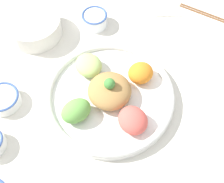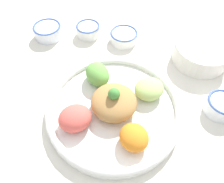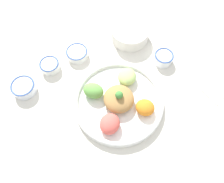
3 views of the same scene
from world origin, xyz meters
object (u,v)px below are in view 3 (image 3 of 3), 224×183
(salad_platter, at_px, (118,101))
(side_serving_bowl, at_px, (130,33))
(sauce_bowl_dark, at_px, (24,87))
(rice_bowl_blue, at_px, (50,65))
(sauce_bowl_red, at_px, (77,53))
(rice_bowl_plain, at_px, (163,58))
(serving_spoon_main, at_px, (203,90))

(salad_platter, bearing_deg, side_serving_bowl, 159.90)
(sauce_bowl_dark, relative_size, side_serving_bowl, 0.56)
(side_serving_bowl, bearing_deg, sauce_bowl_dark, -68.73)
(salad_platter, bearing_deg, rice_bowl_blue, -130.27)
(sauce_bowl_red, relative_size, rice_bowl_blue, 1.13)
(side_serving_bowl, bearing_deg, rice_bowl_blue, -74.85)
(sauce_bowl_dark, distance_m, side_serving_bowl, 0.54)
(rice_bowl_plain, bearing_deg, rice_bowl_blue, -96.08)
(rice_bowl_blue, distance_m, sauce_bowl_dark, 0.15)
(sauce_bowl_dark, relative_size, rice_bowl_plain, 1.17)
(sauce_bowl_dark, bearing_deg, sauce_bowl_red, 119.26)
(sauce_bowl_red, xyz_separation_m, rice_bowl_plain, (0.10, 0.38, 0.00))
(rice_bowl_plain, bearing_deg, salad_platter, -54.60)
(sauce_bowl_red, height_order, serving_spoon_main, sauce_bowl_red)
(sauce_bowl_dark, relative_size, serving_spoon_main, 0.78)
(salad_platter, relative_size, rice_bowl_blue, 4.30)
(serving_spoon_main, bearing_deg, salad_platter, -118.36)
(rice_bowl_blue, height_order, side_serving_bowl, side_serving_bowl)
(salad_platter, relative_size, sauce_bowl_dark, 3.71)
(sauce_bowl_dark, xyz_separation_m, side_serving_bowl, (-0.20, 0.50, 0.01))
(salad_platter, bearing_deg, serving_spoon_main, 88.68)
(rice_bowl_blue, distance_m, rice_bowl_plain, 0.51)
(rice_bowl_plain, bearing_deg, serving_spoon_main, 35.74)
(salad_platter, height_order, serving_spoon_main, salad_platter)
(sauce_bowl_dark, height_order, serving_spoon_main, sauce_bowl_dark)
(salad_platter, xyz_separation_m, sauce_bowl_dark, (-0.14, -0.38, -0.00))
(side_serving_bowl, height_order, serving_spoon_main, side_serving_bowl)
(sauce_bowl_red, height_order, sauce_bowl_dark, sauce_bowl_dark)
(sauce_bowl_red, height_order, rice_bowl_plain, rice_bowl_plain)
(sauce_bowl_red, distance_m, side_serving_bowl, 0.27)
(rice_bowl_plain, xyz_separation_m, side_serving_bowl, (-0.16, -0.12, 0.01))
(salad_platter, distance_m, rice_bowl_plain, 0.30)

